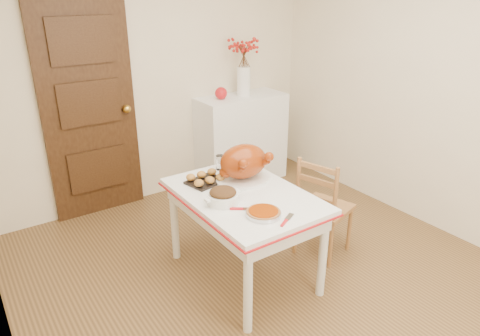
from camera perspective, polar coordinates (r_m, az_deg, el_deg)
floor at (r=3.41m, az=5.33°, el=-15.11°), size 3.50×4.00×0.00m
wall_back at (r=4.48m, az=-10.86°, el=11.63°), size 3.50×0.00×2.50m
wall_right at (r=4.15m, az=25.26°, el=9.00°), size 0.00×4.00×2.50m
door_back at (r=4.27m, az=-19.10°, el=7.22°), size 0.85×0.06×2.06m
sideboard at (r=4.90m, az=0.19°, el=3.80°), size 0.98×0.44×0.98m
kitchen_table at (r=3.31m, az=0.50°, el=-8.79°), size 0.81×1.18×0.70m
chair_oak at (r=3.63m, az=11.01°, el=-4.84°), size 0.47×0.47×0.86m
berry_vase at (r=4.72m, az=0.49°, el=13.24°), size 0.33×0.33×0.64m
apple at (r=4.61m, az=-2.50°, el=9.74°), size 0.13×0.13×0.13m
turkey_platter at (r=3.29m, az=0.45°, el=0.62°), size 0.52×0.46×0.28m
pumpkin_pie at (r=2.84m, az=3.09°, el=-5.79°), size 0.27×0.27×0.05m
stuffing_dish at (r=2.99m, az=-2.25°, el=-3.66°), size 0.29×0.23×0.11m
rolls_tray at (r=3.31m, az=-4.52°, el=-1.34°), size 0.30×0.26×0.07m
pie_server at (r=2.81m, az=6.15°, el=-6.70°), size 0.19×0.14×0.01m
carving_knife at (r=2.92m, az=1.10°, el=-5.35°), size 0.23×0.19×0.01m
drinking_glass at (r=3.53m, az=-2.61°, el=0.73°), size 0.07×0.07×0.12m
shaker_pair at (r=3.62m, az=0.21°, el=1.20°), size 0.10×0.04×0.10m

